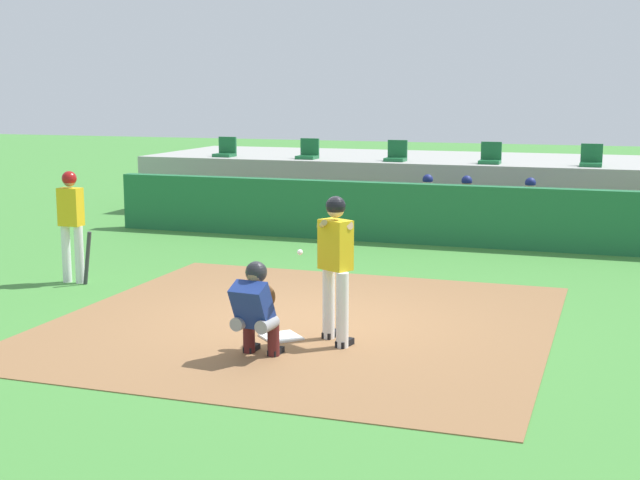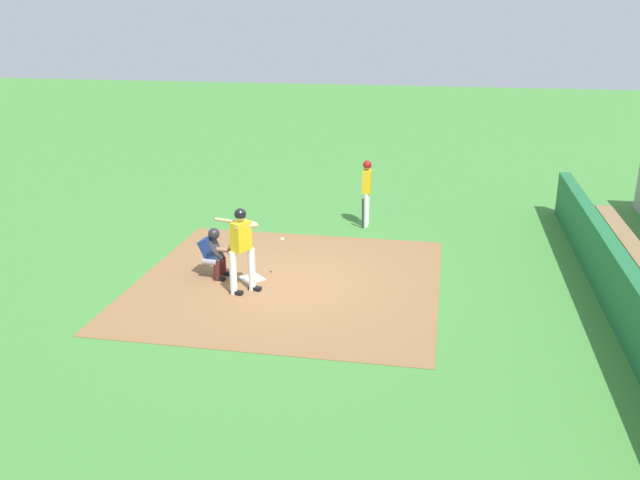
% 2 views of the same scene
% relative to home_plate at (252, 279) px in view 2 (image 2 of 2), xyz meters
% --- Properties ---
extents(ground_plane, '(80.00, 80.00, 0.00)m').
position_rel_home_plate_xyz_m(ground_plane, '(0.00, 0.80, -0.02)').
color(ground_plane, '#428438').
extents(dirt_infield, '(6.40, 6.40, 0.01)m').
position_rel_home_plate_xyz_m(dirt_infield, '(0.00, 0.80, -0.02)').
color(dirt_infield, olive).
rests_on(dirt_infield, ground).
extents(home_plate, '(0.62, 0.62, 0.02)m').
position_rel_home_plate_xyz_m(home_plate, '(0.00, 0.00, 0.00)').
color(home_plate, white).
rests_on(home_plate, dirt_infield).
extents(batter_at_plate, '(0.56, 0.90, 1.80)m').
position_rel_home_plate_xyz_m(batter_at_plate, '(0.69, 0.02, 1.01)').
color(batter_at_plate, silver).
rests_on(batter_at_plate, ground).
extents(catcher_crouched, '(0.51, 1.87, 1.13)m').
position_rel_home_plate_xyz_m(catcher_crouched, '(0.01, -0.80, 0.59)').
color(catcher_crouched, gray).
rests_on(catcher_crouched, ground).
extents(on_deck_batter, '(0.58, 0.23, 1.79)m').
position_rel_home_plate_xyz_m(on_deck_batter, '(-4.30, 1.96, 1.00)').
color(on_deck_batter, silver).
rests_on(on_deck_batter, ground).
extents(dugout_wall, '(13.00, 0.30, 1.20)m').
position_rel_home_plate_xyz_m(dugout_wall, '(0.00, 7.30, 0.58)').
color(dugout_wall, '#1E6638').
rests_on(dugout_wall, ground).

